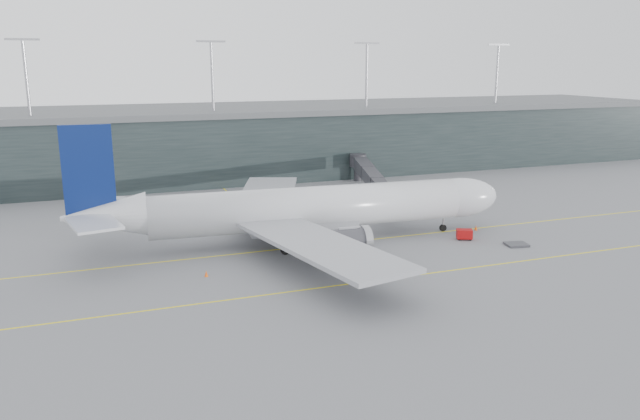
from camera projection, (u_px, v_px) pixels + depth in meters
name	position (u px, v px, depth m)	size (l,w,h in m)	color
ground	(248.00, 244.00, 88.26)	(320.00, 320.00, 0.00)	slate
taxiline_a	(255.00, 252.00, 84.62)	(160.00, 0.25, 0.02)	yellow
taxiline_b	(292.00, 291.00, 70.03)	(160.00, 0.25, 0.02)	yellow
taxiline_lead_main	(248.00, 210.00, 108.19)	(0.25, 60.00, 0.02)	yellow
terminal	(184.00, 142.00, 139.35)	(240.00, 36.00, 29.00)	#1D2627
main_aircraft	(306.00, 209.00, 87.89)	(62.78, 58.87, 17.60)	silver
jet_bridge	(361.00, 177.00, 115.68)	(13.66, 43.97, 5.84)	#29282D
gse_cart	(464.00, 234.00, 90.31)	(2.59, 2.19, 1.51)	#9E0B0C
baggage_dolly	(516.00, 244.00, 87.49)	(2.99, 2.39, 0.30)	#35353A
uld_a	(189.00, 223.00, 95.74)	(2.18, 1.78, 1.92)	#3D3D43
uld_b	(217.00, 222.00, 97.21)	(2.17, 1.93, 1.66)	#3D3D43
uld_c	(237.00, 219.00, 98.03)	(2.55, 2.20, 2.04)	#3D3D43
cone_nose	(476.00, 228.00, 95.43)	(0.48, 0.48, 0.77)	#EC4E0D
cone_wing_stbd	(363.00, 280.00, 72.74)	(0.41, 0.41, 0.65)	red
cone_wing_port	(280.00, 217.00, 102.47)	(0.40, 0.40, 0.64)	red
cone_tail	(206.00, 274.00, 74.84)	(0.46, 0.46, 0.74)	#F2550D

